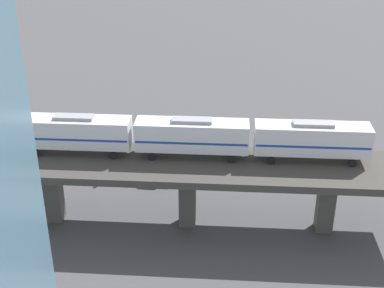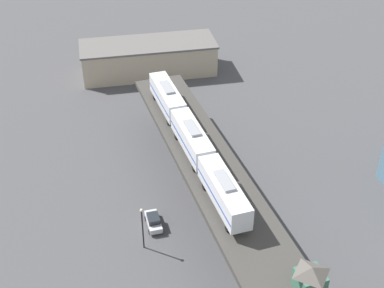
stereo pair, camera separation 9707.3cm
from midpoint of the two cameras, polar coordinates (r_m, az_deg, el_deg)
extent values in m
plane|color=#424244|center=(46.56, 13.03, -45.55)|extent=(400.00, 400.00, 0.00)
cube|color=#47443F|center=(44.69, 24.90, -42.67)|extent=(1.80, 1.80, 7.02)
cube|color=#47443F|center=(51.09, 44.90, -37.00)|extent=(1.80, 1.80, 7.02)
cube|color=#47443F|center=(60.60, 57.40, -30.99)|extent=(1.80, 1.80, 7.02)
cube|color=silver|center=(40.16, 31.01, -36.03)|extent=(2.82, 12.01, 3.10)
cube|color=navy|center=(40.41, 30.89, -36.25)|extent=(2.86, 11.77, 0.24)
cube|color=gray|center=(38.72, 31.73, -34.75)|extent=(1.41, 4.20, 0.36)
cylinder|color=black|center=(41.03, 22.75, -37.30)|extent=(0.22, 0.84, 0.84)
cylinder|color=black|center=(40.12, 24.01, -40.25)|extent=(0.22, 0.84, 0.84)
cylinder|color=black|center=(44.13, 35.37, -34.69)|extent=(0.22, 0.84, 0.84)
cylinder|color=black|center=(43.29, 37.20, -37.21)|extent=(0.22, 0.84, 0.84)
cube|color=silver|center=(46.56, 47.27, -31.04)|extent=(2.82, 12.01, 3.10)
cube|color=navy|center=(46.77, 47.13, -31.26)|extent=(2.86, 11.77, 0.24)
cube|color=gray|center=(45.32, 48.09, -29.70)|extent=(1.41, 4.20, 0.36)
cylinder|color=black|center=(46.18, 40.66, -33.14)|extent=(0.22, 0.84, 0.84)
cylinder|color=black|center=(45.37, 42.62, -35.43)|extent=(0.22, 0.84, 0.84)
cylinder|color=black|center=(51.07, 49.36, -29.95)|extent=(0.22, 0.84, 0.84)
cylinder|color=black|center=(50.34, 51.38, -31.84)|extent=(0.22, 0.84, 0.84)
cube|color=silver|center=(55.13, 57.86, -26.25)|extent=(2.82, 12.01, 3.10)
cube|color=navy|center=(55.32, 57.73, -26.47)|extent=(2.86, 11.77, 0.24)
cube|color=gray|center=(54.10, 58.63, -24.97)|extent=(1.41, 4.20, 0.36)
cylinder|color=black|center=(53.84, 52.89, -28.42)|extent=(0.22, 0.84, 0.84)
cylinder|color=black|center=(53.15, 54.89, -30.14)|extent=(0.22, 0.84, 0.84)
cylinder|color=black|center=(59.88, 58.70, -25.60)|extent=(0.22, 0.84, 0.84)
cylinder|color=black|center=(59.27, 60.58, -27.03)|extent=(0.22, 0.84, 0.84)
cube|color=#B7BABF|center=(54.19, 32.96, -32.55)|extent=(2.05, 4.50, 0.80)
cube|color=#1E2328|center=(53.51, 33.03, -32.11)|extent=(1.77, 2.29, 0.76)
cylinder|color=black|center=(54.34, 30.84, -32.32)|extent=(0.28, 0.67, 0.66)
cylinder|color=black|center=(53.57, 31.61, -33.81)|extent=(0.28, 0.67, 0.66)
cylinder|color=black|center=(55.48, 34.01, -31.77)|extent=(0.28, 0.67, 0.66)
cylinder|color=black|center=(54.72, 34.84, -33.20)|extent=(0.28, 0.67, 0.66)
cylinder|color=black|center=(51.75, 28.29, -29.82)|extent=(0.20, 0.20, 6.50)
sphere|color=beige|center=(49.07, 29.25, -27.46)|extent=(0.44, 0.44, 0.44)
camera|label=1|loc=(48.54, 135.28, -30.91)|focal=50.00mm
camera|label=2|loc=(48.54, -44.72, 30.91)|focal=50.00mm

